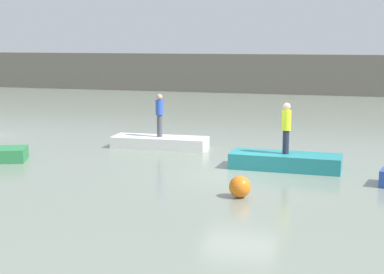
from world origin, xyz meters
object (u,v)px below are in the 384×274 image
object	(u,v)px
rowboat_teal	(285,161)
person_hiviz_shirt	(286,125)
person_blue_shirt	(160,113)
rowboat_white	(160,142)
mooring_buoy	(240,187)

from	to	relation	value
rowboat_teal	person_hiviz_shirt	distance (m)	1.26
person_blue_shirt	rowboat_white	bearing A→B (deg)	-90.00
person_blue_shirt	person_hiviz_shirt	xyz separation A→B (m)	(5.49, -2.55, 0.07)
rowboat_teal	mooring_buoy	distance (m)	4.10
rowboat_teal	mooring_buoy	xyz separation A→B (m)	(-0.77, -4.03, 0.04)
rowboat_teal	person_blue_shirt	world-z (taller)	person_blue_shirt
rowboat_teal	mooring_buoy	bearing A→B (deg)	-99.90
rowboat_white	person_blue_shirt	world-z (taller)	person_blue_shirt
rowboat_teal	person_hiviz_shirt	xyz separation A→B (m)	(0.00, 0.00, 1.26)
person_blue_shirt	mooring_buoy	distance (m)	8.17
person_hiviz_shirt	rowboat_teal	bearing A→B (deg)	180.00
rowboat_teal	person_blue_shirt	size ratio (longest dim) A/B	2.14
rowboat_white	person_hiviz_shirt	size ratio (longest dim) A/B	2.23
rowboat_white	rowboat_teal	size ratio (longest dim) A/B	1.04
rowboat_white	mooring_buoy	size ratio (longest dim) A/B	6.32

